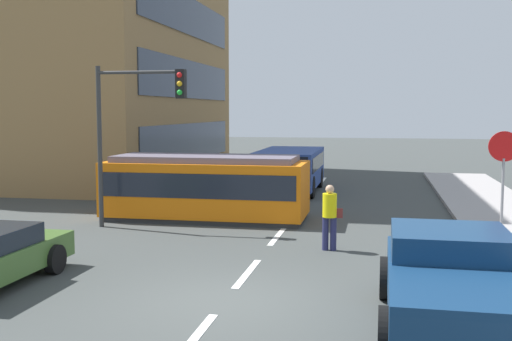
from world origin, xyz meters
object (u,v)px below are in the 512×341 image
parked_sedan_mid (174,184)px  traffic_light_mast (134,115)px  stop_sign (504,164)px  parked_sedan_far (216,169)px  pedestrian_crossing (330,213)px  streetcar_tram (206,186)px  pickup_truck_parked (452,281)px  city_bus (289,168)px

parked_sedan_mid → traffic_light_mast: (0.80, -5.92, 2.79)m
stop_sign → parked_sedan_far: bearing=129.3°
parked_sedan_mid → traffic_light_mast: bearing=-82.3°
pedestrian_crossing → traffic_light_mast: (-5.97, 1.84, 2.47)m
streetcar_tram → parked_sedan_mid: size_ratio=1.44×
streetcar_tram → parked_sedan_far: 10.87m
streetcar_tram → pedestrian_crossing: streetcar_tram is taller
pickup_truck_parked → traffic_light_mast: 11.32m
pickup_truck_parked → stop_sign: bearing=73.1°
parked_sedan_far → stop_sign: bearing=-50.7°
parked_sedan_mid → streetcar_tram: bearing=-58.2°
city_bus → pickup_truck_parked: city_bus is taller
pickup_truck_parked → parked_sedan_far: size_ratio=1.12×
city_bus → pedestrian_crossing: size_ratio=3.42×
pedestrian_crossing → stop_sign: stop_sign is taller
pedestrian_crossing → parked_sedan_mid: 10.31m
city_bus → pedestrian_crossing: (2.63, -11.04, -0.11)m
city_bus → traffic_light_mast: 10.07m
parked_sedan_mid → traffic_light_mast: 6.60m
city_bus → parked_sedan_far: bearing=141.6°
traffic_light_mast → pedestrian_crossing: bearing=-17.1°
parked_sedan_far → stop_sign: 17.56m
parked_sedan_mid → stop_sign: bearing=-32.2°
streetcar_tram → parked_sedan_mid: streetcar_tram is taller
city_bus → parked_sedan_mid: bearing=-141.7°
city_bus → pickup_truck_parked: bearing=-73.0°
city_bus → parked_sedan_mid: size_ratio=1.26×
city_bus → pickup_truck_parked: size_ratio=1.14×
traffic_light_mast → parked_sedan_far: bearing=93.9°
streetcar_tram → stop_sign: (8.58, -2.97, 1.12)m
city_bus → parked_sedan_far: size_ratio=1.28×
streetcar_tram → traffic_light_mast: 3.47m
parked_sedan_far → city_bus: bearing=-38.4°
stop_sign → parked_sedan_mid: bearing=147.8°
city_bus → traffic_light_mast: traffic_light_mast is taller
streetcar_tram → city_bus: bearing=76.8°
city_bus → streetcar_tram: bearing=-103.2°
stop_sign → city_bus: bearing=124.0°
pickup_truck_parked → traffic_light_mast: size_ratio=1.03×
city_bus → parked_sedan_mid: 5.30m
pedestrian_crossing → parked_sedan_far: 15.91m
city_bus → pickup_truck_parked: 17.13m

